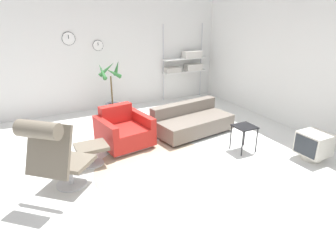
{
  "coord_description": "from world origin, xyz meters",
  "views": [
    {
      "loc": [
        -2.06,
        -4.16,
        2.42
      ],
      "look_at": [
        0.08,
        0.07,
        0.55
      ],
      "focal_mm": 32.0,
      "sensor_mm": 36.0,
      "label": 1
    }
  ],
  "objects_px": {
    "crt_television": "(314,145)",
    "potted_plant": "(112,95)",
    "armchair_red": "(124,132)",
    "shelf_unit": "(187,63)",
    "lounge_chair": "(53,149)",
    "ottoman": "(92,150)",
    "side_table": "(244,129)",
    "couch_low": "(192,122)"
  },
  "relations": [
    {
      "from": "crt_television",
      "to": "potted_plant",
      "type": "xyz_separation_m",
      "value": [
        -2.33,
        3.82,
        0.21
      ]
    },
    {
      "from": "armchair_red",
      "to": "shelf_unit",
      "type": "height_order",
      "value": "shelf_unit"
    },
    {
      "from": "armchair_red",
      "to": "lounge_chair",
      "type": "bearing_deg",
      "value": 31.78
    },
    {
      "from": "lounge_chair",
      "to": "ottoman",
      "type": "xyz_separation_m",
      "value": [
        0.63,
        0.69,
        -0.45
      ]
    },
    {
      "from": "side_table",
      "to": "potted_plant",
      "type": "bearing_deg",
      "value": 116.52
    },
    {
      "from": "side_table",
      "to": "potted_plant",
      "type": "relative_size",
      "value": 0.36
    },
    {
      "from": "couch_low",
      "to": "crt_television",
      "type": "relative_size",
      "value": 3.5
    },
    {
      "from": "side_table",
      "to": "potted_plant",
      "type": "distance_m",
      "value": 3.37
    },
    {
      "from": "lounge_chair",
      "to": "crt_television",
      "type": "xyz_separation_m",
      "value": [
        4.02,
        -0.83,
        -0.45
      ]
    },
    {
      "from": "ottoman",
      "to": "side_table",
      "type": "distance_m",
      "value": 2.67
    },
    {
      "from": "armchair_red",
      "to": "side_table",
      "type": "xyz_separation_m",
      "value": [
        1.85,
        -1.18,
        0.14
      ]
    },
    {
      "from": "couch_low",
      "to": "ottoman",
      "type": "bearing_deg",
      "value": 3.07
    },
    {
      "from": "lounge_chair",
      "to": "couch_low",
      "type": "relative_size",
      "value": 0.7
    },
    {
      "from": "side_table",
      "to": "armchair_red",
      "type": "bearing_deg",
      "value": 147.38
    },
    {
      "from": "potted_plant",
      "to": "ottoman",
      "type": "bearing_deg",
      "value": -114.72
    },
    {
      "from": "couch_low",
      "to": "crt_television",
      "type": "height_order",
      "value": "couch_low"
    },
    {
      "from": "ottoman",
      "to": "couch_low",
      "type": "distance_m",
      "value": 2.21
    },
    {
      "from": "lounge_chair",
      "to": "side_table",
      "type": "relative_size",
      "value": 2.47
    },
    {
      "from": "crt_television",
      "to": "shelf_unit",
      "type": "distance_m",
      "value": 4.28
    },
    {
      "from": "armchair_red",
      "to": "potted_plant",
      "type": "bearing_deg",
      "value": -109.75
    },
    {
      "from": "crt_television",
      "to": "shelf_unit",
      "type": "relative_size",
      "value": 0.24
    },
    {
      "from": "ottoman",
      "to": "armchair_red",
      "type": "relative_size",
      "value": 0.51
    },
    {
      "from": "shelf_unit",
      "to": "side_table",
      "type": "bearing_deg",
      "value": -103.03
    },
    {
      "from": "lounge_chair",
      "to": "ottoman",
      "type": "bearing_deg",
      "value": 90.0
    },
    {
      "from": "lounge_chair",
      "to": "potted_plant",
      "type": "relative_size",
      "value": 0.88
    },
    {
      "from": "ottoman",
      "to": "side_table",
      "type": "bearing_deg",
      "value": -15.68
    },
    {
      "from": "ottoman",
      "to": "crt_television",
      "type": "bearing_deg",
      "value": -24.2
    },
    {
      "from": "side_table",
      "to": "couch_low",
      "type": "bearing_deg",
      "value": 108.71
    },
    {
      "from": "lounge_chair",
      "to": "potted_plant",
      "type": "bearing_deg",
      "value": 102.81
    },
    {
      "from": "ottoman",
      "to": "side_table",
      "type": "xyz_separation_m",
      "value": [
        2.56,
        -0.72,
        0.15
      ]
    },
    {
      "from": "side_table",
      "to": "potted_plant",
      "type": "xyz_separation_m",
      "value": [
        -1.5,
        3.02,
        0.06
      ]
    },
    {
      "from": "crt_television",
      "to": "potted_plant",
      "type": "relative_size",
      "value": 0.36
    },
    {
      "from": "couch_low",
      "to": "side_table",
      "type": "height_order",
      "value": "couch_low"
    },
    {
      "from": "side_table",
      "to": "lounge_chair",
      "type": "bearing_deg",
      "value": 179.51
    },
    {
      "from": "armchair_red",
      "to": "potted_plant",
      "type": "relative_size",
      "value": 0.74
    },
    {
      "from": "side_table",
      "to": "shelf_unit",
      "type": "bearing_deg",
      "value": 76.97
    },
    {
      "from": "armchair_red",
      "to": "side_table",
      "type": "height_order",
      "value": "armchair_red"
    },
    {
      "from": "armchair_red",
      "to": "couch_low",
      "type": "xyz_separation_m",
      "value": [
        1.46,
        -0.03,
        -0.05
      ]
    },
    {
      "from": "potted_plant",
      "to": "lounge_chair",
      "type": "bearing_deg",
      "value": -119.42
    },
    {
      "from": "armchair_red",
      "to": "crt_television",
      "type": "relative_size",
      "value": 2.05
    },
    {
      "from": "crt_television",
      "to": "armchair_red",
      "type": "bearing_deg",
      "value": 51.99
    },
    {
      "from": "ottoman",
      "to": "lounge_chair",
      "type": "bearing_deg",
      "value": -132.23
    }
  ]
}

